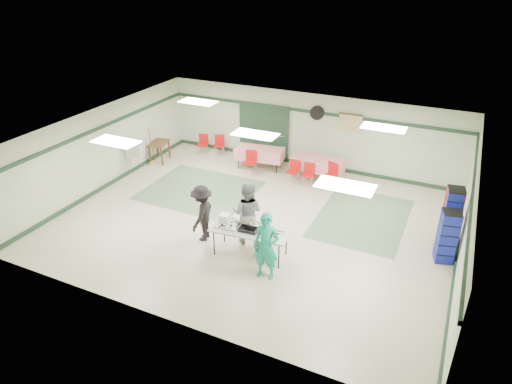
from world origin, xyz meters
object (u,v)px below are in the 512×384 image
at_px(crate_stack_red, 451,217).
at_px(broom, 152,145).
at_px(chair_loose_b, 203,142).
at_px(crate_stack_blue_a, 450,220).
at_px(chair_d, 251,160).
at_px(chair_loose_a, 219,143).
at_px(printer_table, 159,145).
at_px(dining_table_b, 259,153).
at_px(chair_c, 331,173).
at_px(crate_stack_blue_b, 447,237).
at_px(volunteer_teal, 266,246).
at_px(office_printer, 135,149).
at_px(volunteer_grey, 247,213).
at_px(volunteer_dark, 202,213).
at_px(chair_b, 294,169).
at_px(chair_a, 309,172).
at_px(serving_table, 250,231).
at_px(dining_table_a, 318,164).

bearing_deg(crate_stack_red, broom, 174.15).
bearing_deg(chair_loose_b, crate_stack_blue_a, -28.52).
height_order(chair_d, chair_loose_b, chair_d).
bearing_deg(chair_loose_a, chair_loose_b, 177.41).
relative_size(crate_stack_red, printer_table, 1.64).
distance_m(dining_table_b, chair_c, 2.89).
relative_size(dining_table_b, crate_stack_blue_b, 1.28).
distance_m(printer_table, broom, 0.35).
distance_m(chair_d, chair_loose_b, 2.60).
distance_m(chair_loose_a, crate_stack_blue_a, 9.10).
height_order(volunteer_teal, chair_loose_b, volunteer_teal).
distance_m(printer_table, office_printer, 1.36).
distance_m(volunteer_grey, chair_loose_a, 6.26).
bearing_deg(volunteer_grey, volunteer_dark, 8.72).
bearing_deg(crate_stack_blue_b, chair_b, 152.24).
relative_size(volunteer_grey, printer_table, 1.74).
bearing_deg(chair_b, chair_loose_a, 166.10).
bearing_deg(crate_stack_red, printer_table, 172.32).
height_order(crate_stack_red, crate_stack_blue_b, crate_stack_red).
distance_m(volunteer_teal, crate_stack_red, 5.07).
height_order(chair_a, chair_loose_a, chair_loose_a).
height_order(chair_a, crate_stack_blue_a, crate_stack_blue_a).
height_order(serving_table, volunteer_teal, volunteer_teal).
relative_size(dining_table_a, dining_table_b, 0.99).
height_order(chair_c, chair_d, chair_c).
height_order(dining_table_b, chair_a, chair_a).
xyz_separation_m(volunteer_grey, chair_loose_a, (-3.68, 5.05, -0.40)).
xyz_separation_m(chair_a, printer_table, (-5.75, -0.45, 0.17)).
xyz_separation_m(volunteer_dark, crate_stack_blue_a, (6.03, 2.35, 0.05)).
height_order(crate_stack_red, office_printer, crate_stack_red).
xyz_separation_m(chair_b, crate_stack_blue_b, (5.08, -2.67, 0.22)).
distance_m(chair_c, crate_stack_blue_b, 4.64).
relative_size(crate_stack_blue_b, broom, 0.99).
height_order(volunteer_grey, chair_b, volunteer_grey).
relative_size(volunteer_dark, chair_a, 2.04).
distance_m(dining_table_b, chair_loose_a, 1.99).
bearing_deg(crate_stack_red, chair_loose_b, 163.67).
distance_m(crate_stack_blue_a, office_printer, 10.30).
xyz_separation_m(volunteer_teal, crate_stack_red, (3.81, 3.35, -0.03)).
bearing_deg(chair_c, dining_table_a, 162.27).
bearing_deg(crate_stack_red, chair_loose_a, 161.36).
bearing_deg(office_printer, chair_loose_b, 51.79).
bearing_deg(chair_loose_a, volunteer_teal, -72.97).
bearing_deg(chair_d, crate_stack_blue_b, -31.98).
relative_size(crate_stack_blue_a, printer_table, 1.66).
bearing_deg(dining_table_a, crate_stack_red, -25.62).
height_order(chair_loose_b, crate_stack_red, crate_stack_red).
xyz_separation_m(crate_stack_red, crate_stack_blue_b, (0.00, -0.84, -0.13)).
bearing_deg(crate_stack_blue_b, crate_stack_red, 90.00).
bearing_deg(chair_b, volunteer_dark, -99.38).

